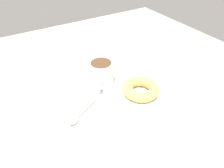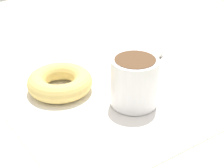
{
  "view_description": "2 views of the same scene",
  "coord_description": "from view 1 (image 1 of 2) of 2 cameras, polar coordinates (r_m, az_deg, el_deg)",
  "views": [
    {
      "loc": [
        -45.97,
        28.25,
        43.46
      ],
      "look_at": [
        0.62,
        0.02,
        2.3
      ],
      "focal_mm": 35.0,
      "sensor_mm": 36.0,
      "label": 1
    },
    {
      "loc": [
        45.02,
        -31.39,
        34.09
      ],
      "look_at": [
        0.62,
        0.02,
        2.3
      ],
      "focal_mm": 60.0,
      "sensor_mm": 36.0,
      "label": 2
    }
  ],
  "objects": [
    {
      "name": "ground_plane",
      "position": [
        0.7,
        0.27,
        -2.41
      ],
      "size": [
        120.0,
        120.0,
        2.0
      ],
      "primitive_type": "cube",
      "color": "beige"
    },
    {
      "name": "napkin",
      "position": [
        0.7,
        0.0,
        -1.41
      ],
      "size": [
        35.87,
        35.87,
        0.3
      ],
      "primitive_type": "cube",
      "rotation": [
        0.0,
        0.0,
        -0.02
      ],
      "color": "white",
      "rests_on": "ground_plane"
    },
    {
      "name": "coffee_cup",
      "position": [
        0.69,
        -2.81,
        2.77
      ],
      "size": [
        9.86,
        8.06,
        8.01
      ],
      "color": "white",
      "rests_on": "napkin"
    },
    {
      "name": "donut",
      "position": [
        0.68,
        7.53,
        -1.29
      ],
      "size": [
        11.26,
        11.26,
        3.19
      ],
      "primitive_type": "torus",
      "color": "#E5C66B",
      "rests_on": "napkin"
    },
    {
      "name": "spoon",
      "position": [
        0.6,
        -9.03,
        -8.56
      ],
      "size": [
        6.83,
        11.43,
        0.9
      ],
      "color": "#B7B2A8",
      "rests_on": "napkin"
    }
  ]
}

